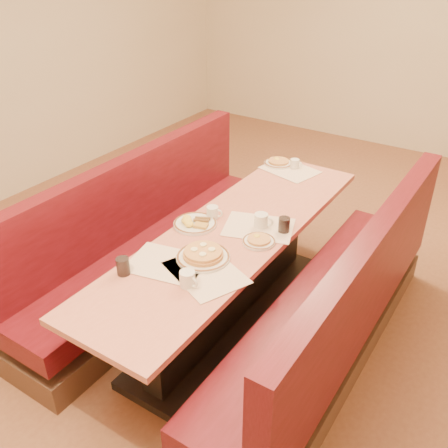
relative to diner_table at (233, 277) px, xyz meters
The scene contains 19 objects.
ground 0.37m from the diner_table, ahead, with size 8.00×8.00×0.00m, color #9E6647.
room_envelope 1.56m from the diner_table, ahead, with size 6.04×8.04×2.82m.
diner_table is the anchor object (origin of this frame).
booth_left 0.73m from the diner_table, behind, with size 0.55×2.50×1.05m.
booth_right 0.73m from the diner_table, ahead, with size 0.55×2.50×1.05m.
placemat_near_left 0.66m from the diner_table, 102.77° to the right, with size 0.43×0.33×0.00m, color #F5DCC0.
placemat_near_right 0.62m from the diner_table, 75.95° to the right, with size 0.45×0.34×0.00m, color #F5DCC0.
placemat_far_left 1.12m from the diner_table, 96.56° to the left, with size 0.42×0.32×0.00m, color #F5DCC0.
placemat_far_right 0.42m from the diner_table, 44.86° to the left, with size 0.44×0.33×0.00m, color #F5DCC0.
pancake_plate 0.55m from the diner_table, 85.84° to the right, with size 0.32×0.32×0.07m.
eggs_plate 0.47m from the diner_table, 161.26° to the right, with size 0.28×0.28×0.06m.
extra_plate_mid 0.45m from the diner_table, 10.51° to the right, with size 0.21×0.21×0.04m.
extra_plate_far 1.20m from the diner_table, 102.93° to the left, with size 0.24×0.24×0.05m.
coffee_mug_a 0.77m from the diner_table, 80.24° to the right, with size 0.12×0.09×0.09m.
coffee_mug_b 0.47m from the diner_table, 162.80° to the left, with size 0.11×0.08×0.08m.
coffee_mug_c 0.46m from the diner_table, 45.56° to the left, with size 0.12×0.09×0.10m.
coffee_mug_d 1.18m from the diner_table, 95.40° to the left, with size 0.10×0.07×0.08m.
soda_tumbler_near 0.89m from the diner_table, 109.54° to the right, with size 0.07×0.07×0.10m.
soda_tumbler_mid 0.53m from the diner_table, 29.76° to the left, with size 0.07×0.07×0.10m.
Camera 1 is at (1.45, -2.33, 2.40)m, focal length 40.00 mm.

